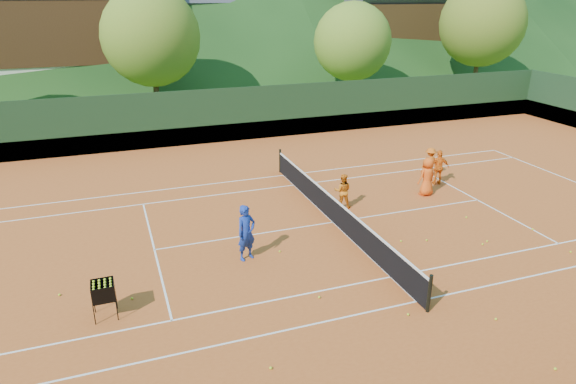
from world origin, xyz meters
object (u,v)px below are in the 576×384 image
object	(u,v)px
tennis_net	(334,210)
chalet_right	(395,21)
student_a	(343,191)
student_b	(439,167)
student_d	(430,162)
ball_hopper	(103,292)
student_c	(427,176)
coach	(246,233)
chalet_left	(58,23)
chalet_mid	(244,25)

from	to	relation	value
tennis_net	chalet_right	distance (m)	36.37
student_a	student_b	world-z (taller)	student_b
student_d	ball_hopper	bearing A→B (deg)	15.32
student_b	chalet_right	distance (m)	31.52
student_d	ball_hopper	world-z (taller)	student_d
student_c	tennis_net	size ratio (longest dim) A/B	0.13
student_a	ball_hopper	xyz separation A→B (m)	(-8.88, -4.53, 0.06)
student_c	tennis_net	bearing A→B (deg)	4.56
student_d	tennis_net	world-z (taller)	student_d
coach	student_a	xyz separation A→B (m)	(4.62, 2.76, -0.22)
coach	chalet_left	distance (m)	32.55
student_d	chalet_mid	world-z (taller)	chalet_mid
student_d	chalet_left	distance (m)	31.77
student_b	tennis_net	xyz separation A→B (m)	(-5.96, -2.13, -0.27)
student_b	chalet_left	distance (m)	32.48
student_b	student_d	xyz separation A→B (m)	(0.24, 0.99, -0.09)
chalet_right	coach	bearing A→B (deg)	-126.89
student_a	chalet_left	distance (m)	31.21
student_b	student_a	bearing A→B (deg)	26.27
student_b	student_d	size ratio (longest dim) A/B	1.14
student_d	chalet_right	xyz separation A→B (m)	(13.80, 26.88, 4.56)
student_b	ball_hopper	distance (m)	14.97
coach	tennis_net	size ratio (longest dim) A/B	0.15
student_b	student_c	bearing A→B (deg)	52.77
student_a	chalet_right	size ratio (longest dim) A/B	0.11
chalet_right	student_b	bearing A→B (deg)	-116.74
tennis_net	chalet_left	world-z (taller)	chalet_left
chalet_left	chalet_mid	xyz separation A→B (m)	(16.00, 4.00, -0.66)
student_b	chalet_left	world-z (taller)	chalet_left
coach	chalet_mid	size ratio (longest dim) A/B	0.14
coach	student_d	xyz separation A→B (m)	(9.90, 4.70, -0.23)
student_d	ball_hopper	size ratio (longest dim) A/B	1.35
student_c	chalet_right	bearing A→B (deg)	-127.66
coach	student_c	bearing A→B (deg)	-4.01
coach	tennis_net	xyz separation A→B (m)	(3.70, 1.58, -0.40)
chalet_left	chalet_mid	bearing A→B (deg)	14.04
coach	tennis_net	bearing A→B (deg)	0.86
tennis_net	student_a	bearing A→B (deg)	52.16
coach	chalet_mid	distance (m)	37.11
chalet_left	student_b	bearing A→B (deg)	-60.20
tennis_net	ball_hopper	distance (m)	8.65
chalet_mid	student_b	bearing A→B (deg)	-90.08
student_c	chalet_right	size ratio (longest dim) A/B	0.14
student_b	student_d	bearing A→B (deg)	-88.07
student_d	chalet_left	size ratio (longest dim) A/B	0.10
student_d	tennis_net	bearing A→B (deg)	17.48
coach	chalet_right	world-z (taller)	chalet_right
student_a	ball_hopper	world-z (taller)	student_a
student_c	chalet_right	xyz separation A→B (m)	(15.26, 28.79, 4.43)
student_b	chalet_left	size ratio (longest dim) A/B	0.11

